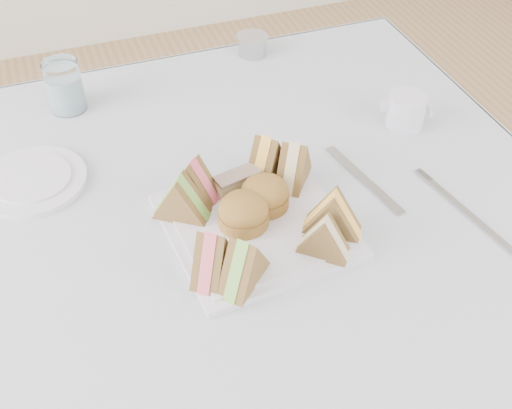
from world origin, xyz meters
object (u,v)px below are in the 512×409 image
object	(u,v)px
serving_plate	(256,225)
creamer_jug	(406,111)
table	(252,351)
water_glass	(65,86)

from	to	relation	value
serving_plate	creamer_jug	size ratio (longest dim) A/B	3.79
table	water_glass	world-z (taller)	water_glass
water_glass	table	bearing A→B (deg)	-59.89
water_glass	creamer_jug	size ratio (longest dim) A/B	1.43
table	serving_plate	xyz separation A→B (m)	(-0.00, -0.03, 0.38)
creamer_jug	serving_plate	bearing A→B (deg)	-137.87
serving_plate	creamer_jug	bearing A→B (deg)	19.92
table	water_glass	size ratio (longest dim) A/B	9.21
creamer_jug	table	bearing A→B (deg)	-142.03
creamer_jug	water_glass	bearing A→B (deg)	172.71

